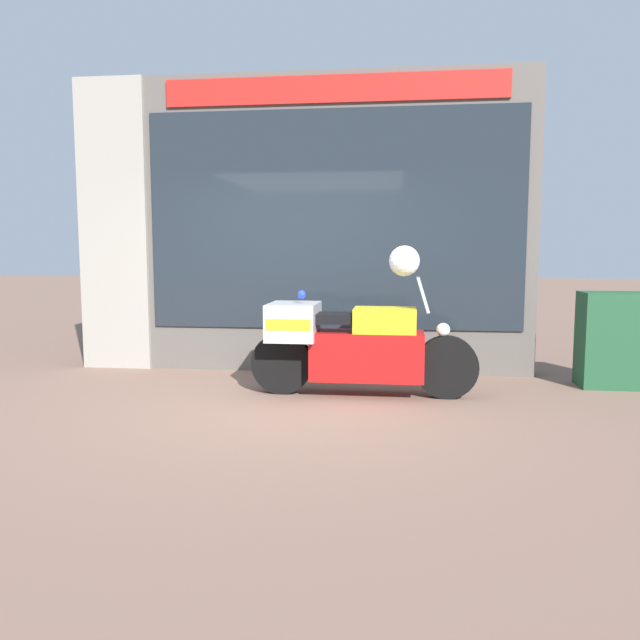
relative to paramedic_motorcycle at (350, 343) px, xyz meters
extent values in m
plane|color=#7A5B4C|center=(-0.71, -0.61, -0.55)|extent=(60.00, 60.00, 0.00)
cube|color=#56514C|center=(-0.71, 1.39, 1.26)|extent=(5.65, 0.40, 3.63)
cube|color=gray|center=(-3.08, 1.42, 1.26)|extent=(0.89, 0.55, 3.63)
cube|color=#1E262D|center=(-0.30, 1.18, 1.31)|extent=(4.53, 0.02, 2.63)
cube|color=red|center=(-0.30, 1.17, 2.84)|extent=(4.08, 0.03, 0.32)
cube|color=slate|center=(-0.34, 1.40, -0.28)|extent=(4.31, 0.30, 0.55)
cube|color=silver|center=(-0.34, 1.54, 0.58)|extent=(4.31, 0.02, 1.20)
cube|color=beige|center=(-0.34, 1.40, 1.18)|extent=(4.31, 0.30, 0.02)
cube|color=#195623|center=(-1.85, 1.40, 1.22)|extent=(0.18, 0.04, 0.06)
cube|color=maroon|center=(-0.84, 1.40, 1.22)|extent=(0.18, 0.04, 0.06)
cube|color=black|center=(0.17, 1.40, 1.22)|extent=(0.18, 0.04, 0.06)
cube|color=#B7B2A8|center=(1.18, 1.40, 1.22)|extent=(0.18, 0.04, 0.06)
cube|color=#2866B7|center=(-1.84, 1.34, 0.13)|extent=(0.19, 0.01, 0.27)
cube|color=yellow|center=(-0.84, 1.34, 0.13)|extent=(0.19, 0.03, 0.27)
cube|color=white|center=(0.16, 1.34, 0.13)|extent=(0.19, 0.01, 0.27)
cube|color=orange|center=(1.16, 1.34, 0.13)|extent=(0.19, 0.01, 0.27)
cylinder|color=black|center=(0.99, -0.01, -0.23)|extent=(0.64, 0.14, 0.64)
cylinder|color=black|center=(-0.72, 0.01, -0.23)|extent=(0.64, 0.14, 0.64)
cube|color=#B71414|center=(0.18, 0.00, -0.13)|extent=(1.16, 0.49, 0.49)
cube|color=yellow|center=(0.36, 0.00, 0.23)|extent=(0.63, 0.44, 0.28)
cube|color=black|center=(-0.08, 0.00, 0.26)|extent=(0.68, 0.37, 0.10)
cube|color=#B7B7BC|center=(-0.59, 0.00, 0.22)|extent=(0.51, 0.67, 0.38)
cube|color=yellow|center=(-0.59, 0.00, 0.22)|extent=(0.46, 0.68, 0.11)
cube|color=#B2BCC6|center=(0.74, -0.01, 0.51)|extent=(0.14, 0.34, 0.36)
sphere|color=white|center=(0.95, -0.01, 0.15)|extent=(0.14, 0.14, 0.14)
sphere|color=blue|center=(-0.50, 0.00, 0.50)|extent=(0.09, 0.09, 0.09)
cube|color=#1E4C2D|center=(2.85, 0.76, -0.03)|extent=(0.71, 0.45, 1.05)
sphere|color=white|center=(0.55, 0.00, 0.85)|extent=(0.31, 0.31, 0.31)
camera|label=1|loc=(0.47, -6.37, 0.94)|focal=35.00mm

